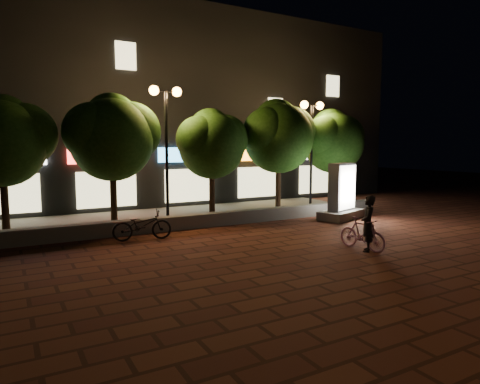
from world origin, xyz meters
TOP-DOWN VIEW (x-y plane):
  - ground at (0.00, 0.00)m, footprint 80.00×80.00m
  - retaining_wall at (0.00, 4.00)m, footprint 16.00×0.45m
  - sidewalk at (0.00, 6.50)m, footprint 16.00×5.00m
  - building_block at (-0.01, 12.99)m, footprint 28.00×8.12m
  - tree_far_left at (-6.95, 5.46)m, footprint 3.36×2.80m
  - tree_left at (-3.45, 5.46)m, footprint 3.60×3.00m
  - tree_mid at (0.55, 5.46)m, footprint 3.24×2.70m
  - tree_right at (3.86, 5.46)m, footprint 3.72×3.10m
  - tree_far_right at (7.05, 5.46)m, footprint 3.48×2.90m
  - street_lamp_left at (-1.50, 5.20)m, footprint 1.26×0.36m
  - street_lamp_right at (5.50, 5.20)m, footprint 1.26×0.36m
  - ad_kiosk at (5.20, 2.79)m, footprint 2.38×1.72m
  - scooter_pink at (2.06, -1.48)m, footprint 0.65×1.62m
  - rider at (2.08, -1.68)m, footprint 0.69×0.69m
  - scooter_parked at (-3.18, 2.90)m, footprint 1.95×0.94m

SIDE VIEW (x-z plane):
  - ground at x=0.00m, z-range 0.00..0.00m
  - sidewalk at x=0.00m, z-range 0.00..0.08m
  - retaining_wall at x=0.00m, z-range 0.00..0.50m
  - scooter_pink at x=2.06m, z-range 0.00..0.95m
  - scooter_parked at x=-3.18m, z-range 0.00..0.98m
  - rider at x=2.08m, z-range 0.00..1.61m
  - ad_kiosk at x=5.20m, z-range -0.22..2.10m
  - tree_mid at x=0.55m, z-range 0.97..5.47m
  - tree_far_left at x=-6.95m, z-range 0.98..5.61m
  - tree_far_right at x=7.05m, z-range 0.99..5.75m
  - tree_left at x=-3.45m, z-range 1.00..5.89m
  - tree_right at x=3.86m, z-range 1.03..6.10m
  - street_lamp_right at x=5.50m, z-range 1.40..6.38m
  - street_lamp_left at x=-1.50m, z-range 1.44..6.62m
  - building_block at x=-0.01m, z-range -0.65..10.65m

